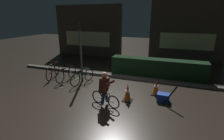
# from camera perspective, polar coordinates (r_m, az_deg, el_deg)

# --- Properties ---
(ground_plane) EXTENTS (40.00, 40.00, 0.00)m
(ground_plane) POSITION_cam_1_polar(r_m,az_deg,el_deg) (6.87, -3.30, -8.44)
(ground_plane) COLOR #2D261E
(sidewalk_curb) EXTENTS (12.00, 0.24, 0.12)m
(sidewalk_curb) POSITION_cam_1_polar(r_m,az_deg,el_deg) (8.75, 2.31, -2.15)
(sidewalk_curb) COLOR #56544F
(sidewalk_curb) RESTS_ON ground
(hedge_row) EXTENTS (4.80, 0.70, 0.92)m
(hedge_row) POSITION_cam_1_polar(r_m,az_deg,el_deg) (9.15, 14.88, 0.77)
(hedge_row) COLOR black
(hedge_row) RESTS_ON ground
(storefront_left) EXTENTS (5.36, 0.54, 3.88)m
(storefront_left) POSITION_cam_1_polar(r_m,az_deg,el_deg) (13.76, -7.99, 12.87)
(storefront_left) COLOR #42382D
(storefront_left) RESTS_ON ground
(storefront_right) EXTENTS (4.96, 0.54, 4.72)m
(storefront_right) POSITION_cam_1_polar(r_m,az_deg,el_deg) (12.91, 24.15, 13.13)
(storefront_right) COLOR #42382D
(storefront_right) RESTS_ON ground
(street_post) EXTENTS (0.10, 0.10, 2.73)m
(street_post) POSITION_cam_1_polar(r_m,az_deg,el_deg) (8.12, -10.41, 5.58)
(street_post) COLOR #2D2D33
(street_post) RESTS_ON ground
(parked_bike_leftmost) EXTENTS (0.56, 1.64, 0.78)m
(parked_bike_leftmost) POSITION_cam_1_polar(r_m,az_deg,el_deg) (9.18, -19.24, -0.26)
(parked_bike_leftmost) COLOR black
(parked_bike_leftmost) RESTS_ON ground
(parked_bike_left_mid) EXTENTS (0.46, 1.51, 0.70)m
(parked_bike_left_mid) POSITION_cam_1_polar(r_m,az_deg,el_deg) (8.60, -15.15, -1.30)
(parked_bike_left_mid) COLOR black
(parked_bike_left_mid) RESTS_ON ground
(parked_bike_center_left) EXTENTS (0.50, 1.46, 0.69)m
(parked_bike_center_left) POSITION_cam_1_polar(r_m,az_deg,el_deg) (8.02, -9.95, -2.33)
(parked_bike_center_left) COLOR black
(parked_bike_center_left) RESTS_ON ground
(traffic_cone_near) EXTENTS (0.36, 0.36, 0.67)m
(traffic_cone_near) POSITION_cam_1_polar(r_m,az_deg,el_deg) (6.33, 5.26, -7.56)
(traffic_cone_near) COLOR black
(traffic_cone_near) RESTS_ON ground
(traffic_cone_far) EXTENTS (0.36, 0.36, 0.61)m
(traffic_cone_far) POSITION_cam_1_polar(r_m,az_deg,el_deg) (7.02, 14.60, -5.76)
(traffic_cone_far) COLOR black
(traffic_cone_far) RESTS_ON ground
(blue_crate) EXTENTS (0.45, 0.33, 0.30)m
(blue_crate) POSITION_cam_1_polar(r_m,az_deg,el_deg) (6.62, 16.86, -8.83)
(blue_crate) COLOR #193DB7
(blue_crate) RESTS_ON ground
(cyclist) EXTENTS (1.16, 0.62, 1.25)m
(cyclist) POSITION_cam_1_polar(r_m,az_deg,el_deg) (5.87, -2.41, -6.35)
(cyclist) COLOR black
(cyclist) RESTS_ON ground
(closed_umbrella) EXTENTS (0.46, 0.11, 0.77)m
(closed_umbrella) POSITION_cam_1_polar(r_m,az_deg,el_deg) (6.29, 18.99, -8.09)
(closed_umbrella) COLOR black
(closed_umbrella) RESTS_ON ground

